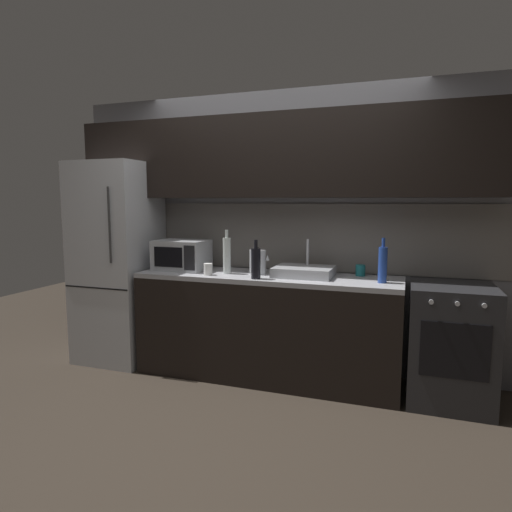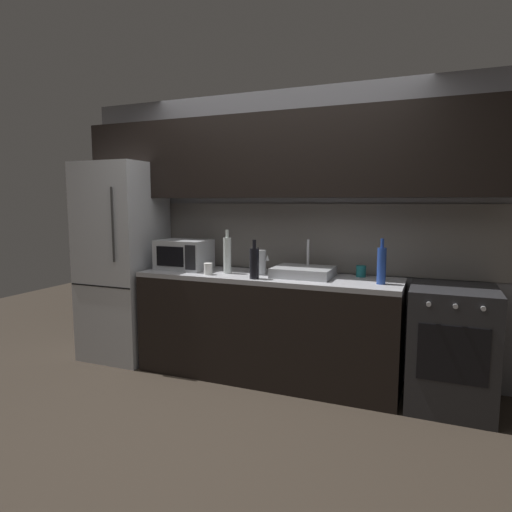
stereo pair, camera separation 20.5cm
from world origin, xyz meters
name	(u,v)px [view 1 (the left image)]	position (x,y,z in m)	size (l,w,h in m)	color
ground_plane	(226,425)	(0.00, 0.00, 0.00)	(10.00, 10.00, 0.00)	#2D261E
back_wall	(277,198)	(0.00, 1.20, 1.55)	(3.97, 0.44, 2.50)	slate
counter_run	(266,326)	(0.00, 0.90, 0.45)	(2.23, 0.60, 0.90)	black
refrigerator	(118,262)	(-1.50, 0.90, 0.94)	(0.68, 0.69, 1.88)	#B7BABF
oven_range	(450,344)	(1.46, 0.90, 0.45)	(0.60, 0.62, 0.90)	#232326
microwave	(182,255)	(-0.82, 0.92, 1.04)	(0.46, 0.35, 0.27)	#A8AAAF
sink_basin	(304,271)	(0.32, 0.93, 0.94)	(0.48, 0.38, 0.30)	#ADAFB5
kettle	(258,262)	(-0.09, 0.92, 1.00)	(0.18, 0.14, 0.23)	#B7BABF
wine_bottle_dark	(256,263)	(-0.02, 0.69, 1.03)	(0.08, 0.08, 0.32)	black
wine_bottle_clear	(227,255)	(-0.35, 0.86, 1.06)	(0.07, 0.07, 0.38)	silver
wine_bottle_blue	(383,264)	(0.95, 0.84, 1.04)	(0.07, 0.07, 0.35)	#234299
mug_teal	(360,270)	(0.76, 1.11, 0.95)	(0.08, 0.08, 0.09)	#19666B
mug_white	(208,269)	(-0.47, 0.73, 0.95)	(0.07, 0.07, 0.10)	silver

